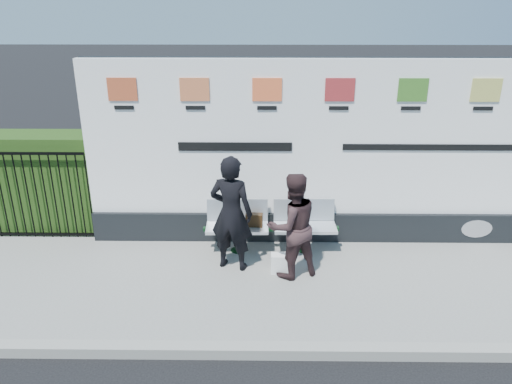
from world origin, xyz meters
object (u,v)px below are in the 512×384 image
billboard (334,166)px  bench (271,238)px  woman_left (231,214)px  woman_right (292,226)px

billboard → bench: billboard is taller
bench → woman_left: size_ratio=1.17×
woman_left → woman_right: 0.92m
woman_right → bench: bearing=-91.3°
billboard → bench: 1.55m
billboard → woman_right: (-0.73, -1.19, -0.50)m
billboard → woman_right: 1.48m
bench → billboard: bearing=22.8°
billboard → woman_left: billboard is taller
woman_right → woman_left: bearing=-36.8°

